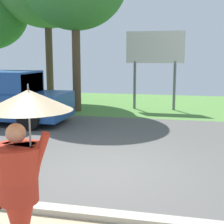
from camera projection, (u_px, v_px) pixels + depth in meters
ground_plane at (130, 139)px, 9.73m from camera, size 40.00×22.00×0.20m
monk_pedestrian at (21, 178)px, 3.59m from camera, size 1.04×0.94×2.13m
roadside_billboard at (155, 53)px, 14.42m from camera, size 2.60×0.12×3.50m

